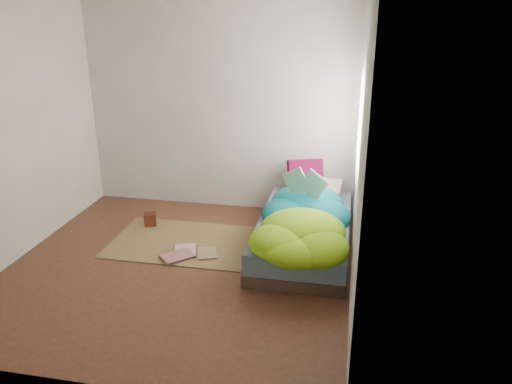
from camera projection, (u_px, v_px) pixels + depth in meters
ground at (179, 267)px, 5.17m from camera, size 3.50×3.50×0.00m
room_walls at (171, 111)px, 4.60m from camera, size 3.54×3.54×2.62m
bed at (304, 233)px, 5.55m from camera, size 1.00×2.00×0.34m
duvet at (303, 212)px, 5.23m from camera, size 0.96×1.84×0.34m
rug at (183, 242)px, 5.70m from camera, size 1.60×1.10×0.01m
pillow_floral at (315, 189)px, 6.18m from camera, size 0.64×0.43×0.14m
pillow_magenta at (305, 176)px, 6.18m from camera, size 0.45×0.27×0.43m
open_book at (305, 175)px, 5.43m from camera, size 0.44×0.22×0.26m
wooden_box at (150, 219)px, 6.11m from camera, size 0.19×0.19×0.14m
floor_book_a at (174, 252)px, 5.44m from camera, size 0.32×0.38×0.02m
floor_book_b at (173, 252)px, 5.43m from camera, size 0.40×0.40×0.03m
floor_book_c at (198, 254)px, 5.39m from camera, size 0.28×0.33×0.02m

